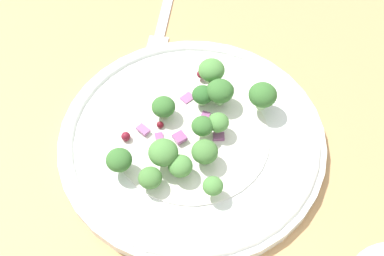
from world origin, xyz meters
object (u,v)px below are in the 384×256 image
broccoli_floret_2 (263,95)px  plate (192,138)px  broccoli_floret_1 (119,160)px  broccoli_floret_0 (163,153)px  fork (165,12)px

broccoli_floret_2 → plate: bearing=-23.6°
broccoli_floret_1 → plate: bearing=161.9°
broccoli_floret_0 → fork: size_ratio=0.18×
broccoli_floret_0 → fork: broccoli_floret_0 is taller
broccoli_floret_2 → fork: 20.09cm
broccoli_floret_1 → broccoli_floret_0: bearing=139.5°
plate → fork: (-12.80, -15.80, -0.61)cm
plate → broccoli_floret_2: 8.60cm
broccoli_floret_0 → fork: (-17.28, -16.07, -3.32)cm
broccoli_floret_2 → broccoli_floret_0: bearing=-14.1°
broccoli_floret_2 → broccoli_floret_1: bearing=-20.8°
broccoli_floret_2 → fork: broccoli_floret_2 is taller
broccoli_floret_0 → broccoli_floret_2: broccoli_floret_2 is taller
plate → broccoli_floret_0: bearing=3.4°
broccoli_floret_0 → broccoli_floret_1: 4.31cm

